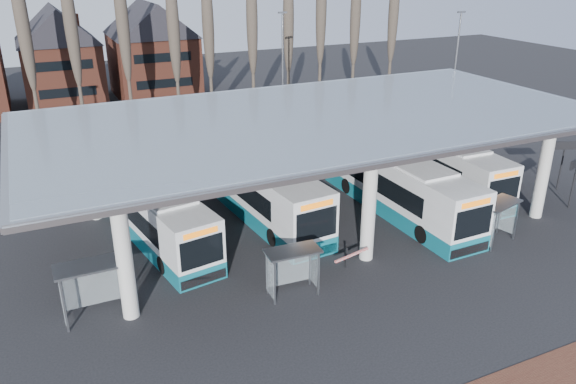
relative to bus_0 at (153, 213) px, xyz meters
name	(u,v)px	position (x,y,z in m)	size (l,w,h in m)	color
ground	(394,281)	(9.38, -9.37, -1.54)	(140.00, 140.00, 0.00)	black
station_canopy	(319,126)	(9.38, -1.37, 4.14)	(32.00, 16.00, 6.34)	silver
poplar_row	(191,24)	(9.38, 23.63, 7.23)	(45.10, 1.10, 14.50)	#473D33
townhouse_row	(7,50)	(-6.37, 34.63, 4.40)	(36.80, 10.30, 12.25)	brown
lamp_post_b	(283,69)	(15.38, 16.63, 3.79)	(0.80, 0.16, 10.17)	slate
lamp_post_c	(455,68)	(29.38, 10.63, 3.79)	(0.80, 0.16, 10.17)	slate
bus_0	(153,213)	(0.00, 0.00, 0.00)	(4.41, 12.02, 3.27)	white
bus_1	(258,187)	(6.45, 0.61, 0.14)	(3.79, 13.02, 3.57)	white
bus_2	(397,185)	(14.23, -2.56, 0.13)	(2.95, 12.82, 3.55)	white
bus_3	(438,163)	(19.21, -0.21, 0.05)	(2.92, 12.18, 3.36)	white
shelter_0	(90,278)	(-4.02, -6.21, 0.36)	(2.82, 1.41, 2.61)	gray
shelter_1	(292,261)	(4.49, -8.18, 0.14)	(2.55, 1.39, 2.31)	gray
shelter_2	(496,213)	(16.68, -8.20, 0.18)	(2.79, 1.87, 2.37)	gray
info_sign_1	(565,149)	(26.09, -4.35, 1.29)	(2.17, 0.91, 3.38)	black
barrier	(350,256)	(7.96, -7.63, -0.68)	(2.18, 0.85, 1.11)	black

